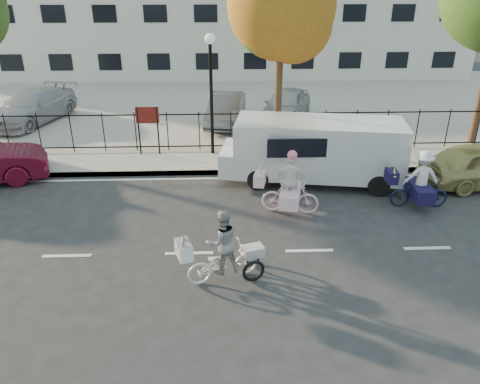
{
  "coord_description": "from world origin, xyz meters",
  "views": [
    {
      "loc": [
        0.87,
        -9.91,
        6.26
      ],
      "look_at": [
        1.31,
        1.2,
        1.1
      ],
      "focal_mm": 35.0,
      "sensor_mm": 36.0,
      "label": 1
    }
  ],
  "objects_px": {
    "white_van": "(315,149)",
    "bull_bike": "(419,185)",
    "lot_car_c": "(226,109)",
    "lot_car_a": "(33,106)",
    "unicorn_bike": "(289,190)",
    "lamppost": "(211,74)",
    "lot_car_d": "(286,105)",
    "zebra_trike": "(223,254)"
  },
  "relations": [
    {
      "from": "white_van",
      "to": "bull_bike",
      "type": "bearing_deg",
      "value": -26.59
    },
    {
      "from": "lot_car_c",
      "to": "lot_car_a",
      "type": "bearing_deg",
      "value": -175.66
    },
    {
      "from": "unicorn_bike",
      "to": "lot_car_c",
      "type": "bearing_deg",
      "value": 23.71
    },
    {
      "from": "lamppost",
      "to": "unicorn_bike",
      "type": "distance_m",
      "value": 5.72
    },
    {
      "from": "lamppost",
      "to": "lot_car_c",
      "type": "bearing_deg",
      "value": 82.03
    },
    {
      "from": "lamppost",
      "to": "lot_car_c",
      "type": "relative_size",
      "value": 1.08
    },
    {
      "from": "unicorn_bike",
      "to": "lot_car_d",
      "type": "distance_m",
      "value": 9.01
    },
    {
      "from": "lot_car_c",
      "to": "lot_car_d",
      "type": "bearing_deg",
      "value": 16.78
    },
    {
      "from": "white_van",
      "to": "zebra_trike",
      "type": "bearing_deg",
      "value": -109.8
    },
    {
      "from": "unicorn_bike",
      "to": "lot_car_a",
      "type": "xyz_separation_m",
      "value": [
        -10.47,
        9.18,
        0.16
      ]
    },
    {
      "from": "zebra_trike",
      "to": "lamppost",
      "type": "bearing_deg",
      "value": -15.83
    },
    {
      "from": "zebra_trike",
      "to": "white_van",
      "type": "relative_size",
      "value": 0.33
    },
    {
      "from": "zebra_trike",
      "to": "white_van",
      "type": "xyz_separation_m",
      "value": [
        3.04,
        5.43,
        0.48
      ]
    },
    {
      "from": "unicorn_bike",
      "to": "lot_car_c",
      "type": "height_order",
      "value": "unicorn_bike"
    },
    {
      "from": "lot_car_d",
      "to": "zebra_trike",
      "type": "bearing_deg",
      "value": -82.86
    },
    {
      "from": "bull_bike",
      "to": "lamppost",
      "type": "bearing_deg",
      "value": 57.0
    },
    {
      "from": "lamppost",
      "to": "lot_car_c",
      "type": "height_order",
      "value": "lamppost"
    },
    {
      "from": "white_van",
      "to": "lot_car_a",
      "type": "bearing_deg",
      "value": 158.41
    },
    {
      "from": "lamppost",
      "to": "bull_bike",
      "type": "distance_m",
      "value": 7.94
    },
    {
      "from": "zebra_trike",
      "to": "unicorn_bike",
      "type": "height_order",
      "value": "unicorn_bike"
    },
    {
      "from": "unicorn_bike",
      "to": "white_van",
      "type": "bearing_deg",
      "value": -14.52
    },
    {
      "from": "zebra_trike",
      "to": "white_van",
      "type": "distance_m",
      "value": 6.25
    },
    {
      "from": "lamppost",
      "to": "lot_car_d",
      "type": "bearing_deg",
      "value": 52.21
    },
    {
      "from": "lamppost",
      "to": "lot_car_a",
      "type": "relative_size",
      "value": 0.87
    },
    {
      "from": "lot_car_d",
      "to": "lot_car_c",
      "type": "bearing_deg",
      "value": -150.85
    },
    {
      "from": "lamppost",
      "to": "white_van",
      "type": "xyz_separation_m",
      "value": [
        3.38,
        -2.47,
        -1.97
      ]
    },
    {
      "from": "lot_car_d",
      "to": "lamppost",
      "type": "bearing_deg",
      "value": -106.91
    },
    {
      "from": "zebra_trike",
      "to": "lot_car_a",
      "type": "relative_size",
      "value": 0.41
    },
    {
      "from": "unicorn_bike",
      "to": "bull_bike",
      "type": "relative_size",
      "value": 1.02
    },
    {
      "from": "zebra_trike",
      "to": "lot_car_d",
      "type": "relative_size",
      "value": 0.47
    },
    {
      "from": "unicorn_bike",
      "to": "bull_bike",
      "type": "distance_m",
      "value": 3.86
    },
    {
      "from": "white_van",
      "to": "lot_car_c",
      "type": "relative_size",
      "value": 1.52
    },
    {
      "from": "lamppost",
      "to": "zebra_trike",
      "type": "xyz_separation_m",
      "value": [
        0.33,
        -7.9,
        -2.45
      ]
    },
    {
      "from": "zebra_trike",
      "to": "lot_car_a",
      "type": "bearing_deg",
      "value": 16.31
    },
    {
      "from": "zebra_trike",
      "to": "lot_car_d",
      "type": "height_order",
      "value": "zebra_trike"
    },
    {
      "from": "unicorn_bike",
      "to": "lot_car_d",
      "type": "bearing_deg",
      "value": 5.64
    },
    {
      "from": "bull_bike",
      "to": "lot_car_c",
      "type": "bearing_deg",
      "value": 36.89
    },
    {
      "from": "bull_bike",
      "to": "white_van",
      "type": "distance_m",
      "value": 3.41
    },
    {
      "from": "lamppost",
      "to": "lot_car_a",
      "type": "height_order",
      "value": "lamppost"
    },
    {
      "from": "lot_car_a",
      "to": "lot_car_d",
      "type": "height_order",
      "value": "lot_car_d"
    },
    {
      "from": "lamppost",
      "to": "lot_car_c",
      "type": "distance_m",
      "value": 4.53
    },
    {
      "from": "bull_bike",
      "to": "unicorn_bike",
      "type": "bearing_deg",
      "value": 96.41
    }
  ]
}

